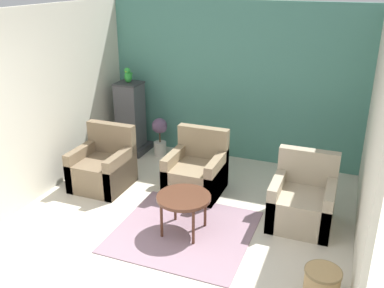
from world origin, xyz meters
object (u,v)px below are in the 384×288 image
(armchair_right, at_px, (302,202))
(armchair_middle, at_px, (196,173))
(birdcage, at_px, (131,120))
(potted_plant, at_px, (160,133))
(coffee_table, at_px, (184,200))
(armchair_left, at_px, (103,168))
(wicker_basket, at_px, (322,283))
(parrot, at_px, (128,76))

(armchair_right, distance_m, armchair_middle, 1.60)
(birdcage, height_order, potted_plant, birdcage)
(armchair_right, relative_size, potted_plant, 1.33)
(armchair_middle, xyz_separation_m, potted_plant, (-1.07, 1.02, 0.11))
(coffee_table, height_order, armchair_middle, armchair_middle)
(armchair_left, relative_size, birdcage, 0.72)
(armchair_middle, bearing_deg, potted_plant, 136.57)
(potted_plant, bearing_deg, wicker_basket, -41.31)
(armchair_left, distance_m, wicker_basket, 3.56)
(armchair_left, height_order, potted_plant, armchair_left)
(parrot, bearing_deg, coffee_table, -48.00)
(armchair_right, height_order, parrot, parrot)
(armchair_middle, bearing_deg, armchair_left, -165.58)
(armchair_left, bearing_deg, parrot, 101.43)
(armchair_middle, distance_m, wicker_basket, 2.56)
(coffee_table, distance_m, parrot, 2.96)
(armchair_left, bearing_deg, birdcage, 101.45)
(coffee_table, distance_m, birdcage, 2.81)
(armchair_middle, relative_size, potted_plant, 1.33)
(armchair_left, distance_m, parrot, 1.77)
(armchair_left, relative_size, wicker_basket, 2.48)
(birdcage, distance_m, parrot, 0.80)
(coffee_table, height_order, armchair_left, armchair_left)
(armchair_right, bearing_deg, coffee_table, -150.27)
(potted_plant, bearing_deg, coffee_table, -57.74)
(wicker_basket, bearing_deg, birdcage, 143.46)
(armchair_right, bearing_deg, potted_plant, 153.28)
(birdcage, bearing_deg, parrot, 90.00)
(parrot, bearing_deg, armchair_right, -22.59)
(armchair_middle, xyz_separation_m, wicker_basket, (1.95, -1.64, -0.12))
(armchair_middle, xyz_separation_m, parrot, (-1.64, 1.02, 1.09))
(coffee_table, height_order, parrot, parrot)
(potted_plant, xyz_separation_m, wicker_basket, (3.03, -2.66, -0.24))
(birdcage, bearing_deg, potted_plant, -0.25)
(coffee_table, relative_size, armchair_left, 0.73)
(armchair_right, height_order, birdcage, birdcage)
(parrot, distance_m, potted_plant, 1.13)
(coffee_table, xyz_separation_m, birdcage, (-1.88, 2.09, 0.13))
(armchair_right, bearing_deg, armchair_left, -179.27)
(armchair_left, xyz_separation_m, armchair_right, (2.93, 0.04, 0.00))
(parrot, height_order, wicker_basket, parrot)
(coffee_table, xyz_separation_m, parrot, (-1.88, 2.09, 0.93))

